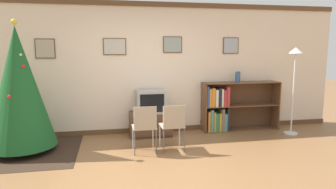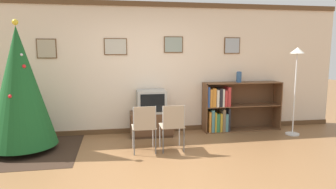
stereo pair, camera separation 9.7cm
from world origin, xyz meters
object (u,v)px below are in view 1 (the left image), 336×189
tv_console (151,124)px  television (151,101)px  christmas_tree (19,87)px  folding_chair_left (145,126)px  bookshelf (227,108)px  standing_lamp (295,68)px  folding_chair_right (173,125)px  vase (238,77)px

tv_console → television: size_ratio=1.48×
christmas_tree → folding_chair_left: 2.20m
television → folding_chair_left: size_ratio=0.70×
bookshelf → standing_lamp: (1.22, -0.53, 0.87)m
folding_chair_left → standing_lamp: size_ratio=0.46×
christmas_tree → folding_chair_right: (2.53, -0.47, -0.64)m
christmas_tree → folding_chair_left: size_ratio=2.72×
television → standing_lamp: 2.99m
christmas_tree → standing_lamp: bearing=1.2°
bookshelf → vase: 0.70m
folding_chair_right → tv_console: bearing=103.3°
tv_console → vase: (1.90, 0.09, 0.92)m
television → folding_chair_right: television is taller
vase → folding_chair_right: bearing=-146.0°
folding_chair_right → standing_lamp: (2.64, 0.57, 0.90)m
television → standing_lamp: bearing=-8.9°
television → folding_chair_left: television is taller
television → vase: (1.90, 0.09, 0.46)m
tv_console → bookshelf: 1.69m
bookshelf → standing_lamp: 1.59m
bookshelf → folding_chair_right: bearing=-142.1°
vase → television: bearing=-177.2°
folding_chair_right → standing_lamp: bearing=12.3°
standing_lamp → bookshelf: bearing=156.4°
vase → bookshelf: bearing=-177.0°
folding_chair_left → standing_lamp: standing_lamp is taller
tv_console → standing_lamp: 3.13m
christmas_tree → tv_console: bearing=13.8°
christmas_tree → standing_lamp: (5.17, 0.11, 0.26)m
bookshelf → vase: (0.24, 0.01, 0.66)m
christmas_tree → television: bearing=13.7°
television → bookshelf: (1.66, 0.08, -0.21)m
folding_chair_right → bookshelf: bearing=37.9°
folding_chair_left → tv_console: bearing=76.7°
christmas_tree → television: 2.39m
folding_chair_left → vase: size_ratio=3.58×
folding_chair_left → standing_lamp: 3.30m
bookshelf → folding_chair_left: bearing=-149.9°
christmas_tree → folding_chair_right: christmas_tree is taller
television → folding_chair_right: bearing=-76.7°
christmas_tree → vase: christmas_tree is taller
tv_console → folding_chair_right: 1.08m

